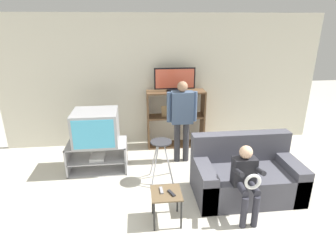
{
  "coord_description": "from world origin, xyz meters",
  "views": [
    {
      "loc": [
        -0.55,
        -2.33,
        2.46
      ],
      "look_at": [
        -0.08,
        1.77,
        0.9
      ],
      "focal_mm": 30.0,
      "sensor_mm": 36.0,
      "label": 1
    }
  ],
  "objects_px": {
    "remote_control_black": "(171,193)",
    "media_shelf": "(176,118)",
    "television_main": "(96,127)",
    "person_seated_child": "(246,177)",
    "tv_stand": "(98,156)",
    "folding_stool": "(161,150)",
    "couch": "(245,176)",
    "person_standing_adult": "(182,115)",
    "remote_control_white": "(161,190)",
    "snack_table": "(166,197)",
    "television_flat": "(175,80)"
  },
  "relations": [
    {
      "from": "remote_control_black",
      "to": "folding_stool",
      "type": "bearing_deg",
      "value": 67.48
    },
    {
      "from": "snack_table",
      "to": "couch",
      "type": "bearing_deg",
      "value": 21.65
    },
    {
      "from": "couch",
      "to": "person_seated_child",
      "type": "distance_m",
      "value": 0.62
    },
    {
      "from": "snack_table",
      "to": "remote_control_black",
      "type": "xyz_separation_m",
      "value": [
        0.06,
        -0.03,
        0.08
      ]
    },
    {
      "from": "media_shelf",
      "to": "person_seated_child",
      "type": "relative_size",
      "value": 1.18
    },
    {
      "from": "folding_stool",
      "to": "remote_control_black",
      "type": "xyz_separation_m",
      "value": [
        0.03,
        -1.03,
        -0.11
      ]
    },
    {
      "from": "remote_control_black",
      "to": "remote_control_white",
      "type": "xyz_separation_m",
      "value": [
        -0.12,
        0.08,
        0.0
      ]
    },
    {
      "from": "television_main",
      "to": "person_seated_child",
      "type": "distance_m",
      "value": 2.55
    },
    {
      "from": "remote_control_black",
      "to": "couch",
      "type": "relative_size",
      "value": 0.1
    },
    {
      "from": "couch",
      "to": "person_standing_adult",
      "type": "bearing_deg",
      "value": 123.66
    },
    {
      "from": "snack_table",
      "to": "media_shelf",
      "type": "bearing_deg",
      "value": 79.2
    },
    {
      "from": "tv_stand",
      "to": "television_flat",
      "type": "xyz_separation_m",
      "value": [
        1.46,
        0.87,
        1.13
      ]
    },
    {
      "from": "tv_stand",
      "to": "person_seated_child",
      "type": "relative_size",
      "value": 1.01
    },
    {
      "from": "remote_control_white",
      "to": "couch",
      "type": "bearing_deg",
      "value": 16.68
    },
    {
      "from": "remote_control_black",
      "to": "person_standing_adult",
      "type": "xyz_separation_m",
      "value": [
        0.4,
        1.68,
        0.46
      ]
    },
    {
      "from": "folding_stool",
      "to": "remote_control_black",
      "type": "height_order",
      "value": "folding_stool"
    },
    {
      "from": "folding_stool",
      "to": "person_standing_adult",
      "type": "distance_m",
      "value": 0.86
    },
    {
      "from": "snack_table",
      "to": "remote_control_black",
      "type": "distance_m",
      "value": 0.1
    },
    {
      "from": "television_main",
      "to": "remote_control_black",
      "type": "height_order",
      "value": "television_main"
    },
    {
      "from": "media_shelf",
      "to": "person_standing_adult",
      "type": "relative_size",
      "value": 0.78
    },
    {
      "from": "television_main",
      "to": "couch",
      "type": "bearing_deg",
      "value": -24.34
    },
    {
      "from": "media_shelf",
      "to": "remote_control_black",
      "type": "bearing_deg",
      "value": -99.23
    },
    {
      "from": "couch",
      "to": "person_standing_adult",
      "type": "height_order",
      "value": "person_standing_adult"
    },
    {
      "from": "television_flat",
      "to": "couch",
      "type": "distance_m",
      "value": 2.31
    },
    {
      "from": "remote_control_black",
      "to": "media_shelf",
      "type": "bearing_deg",
      "value": 56.44
    },
    {
      "from": "person_seated_child",
      "to": "television_main",
      "type": "bearing_deg",
      "value": 143.36
    },
    {
      "from": "snack_table",
      "to": "remote_control_black",
      "type": "relative_size",
      "value": 2.98
    },
    {
      "from": "tv_stand",
      "to": "person_standing_adult",
      "type": "xyz_separation_m",
      "value": [
        1.49,
        0.15,
        0.66
      ]
    },
    {
      "from": "television_main",
      "to": "remote_control_black",
      "type": "relative_size",
      "value": 5.07
    },
    {
      "from": "television_main",
      "to": "person_standing_adult",
      "type": "distance_m",
      "value": 1.49
    },
    {
      "from": "tv_stand",
      "to": "person_seated_child",
      "type": "bearing_deg",
      "value": -36.24
    },
    {
      "from": "television_main",
      "to": "couch",
      "type": "distance_m",
      "value": 2.52
    },
    {
      "from": "television_main",
      "to": "folding_stool",
      "type": "bearing_deg",
      "value": -26.19
    },
    {
      "from": "television_main",
      "to": "tv_stand",
      "type": "bearing_deg",
      "value": -125.23
    },
    {
      "from": "tv_stand",
      "to": "television_main",
      "type": "relative_size",
      "value": 1.37
    },
    {
      "from": "remote_control_white",
      "to": "couch",
      "type": "distance_m",
      "value": 1.37
    },
    {
      "from": "television_main",
      "to": "folding_stool",
      "type": "xyz_separation_m",
      "value": [
        1.05,
        -0.52,
        -0.23
      ]
    },
    {
      "from": "tv_stand",
      "to": "television_flat",
      "type": "height_order",
      "value": "television_flat"
    },
    {
      "from": "folding_stool",
      "to": "person_standing_adult",
      "type": "height_order",
      "value": "person_standing_adult"
    },
    {
      "from": "folding_stool",
      "to": "person_seated_child",
      "type": "xyz_separation_m",
      "value": [
        0.99,
        -1.0,
        0.03
      ]
    },
    {
      "from": "couch",
      "to": "person_seated_child",
      "type": "height_order",
      "value": "person_seated_child"
    },
    {
      "from": "television_main",
      "to": "television_flat",
      "type": "distance_m",
      "value": 1.78
    },
    {
      "from": "couch",
      "to": "person_standing_adult",
      "type": "relative_size",
      "value": 1.01
    },
    {
      "from": "television_main",
      "to": "remote_control_black",
      "type": "xyz_separation_m",
      "value": [
        1.08,
        -1.54,
        -0.34
      ]
    },
    {
      "from": "remote_control_white",
      "to": "couch",
      "type": "xyz_separation_m",
      "value": [
        1.29,
        0.45,
        -0.14
      ]
    },
    {
      "from": "tv_stand",
      "to": "remote_control_white",
      "type": "distance_m",
      "value": 1.76
    },
    {
      "from": "media_shelf",
      "to": "couch",
      "type": "height_order",
      "value": "media_shelf"
    },
    {
      "from": "folding_stool",
      "to": "couch",
      "type": "height_order",
      "value": "couch"
    },
    {
      "from": "television_flat",
      "to": "remote_control_white",
      "type": "bearing_deg",
      "value": -101.81
    },
    {
      "from": "person_standing_adult",
      "to": "person_seated_child",
      "type": "height_order",
      "value": "person_standing_adult"
    }
  ]
}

